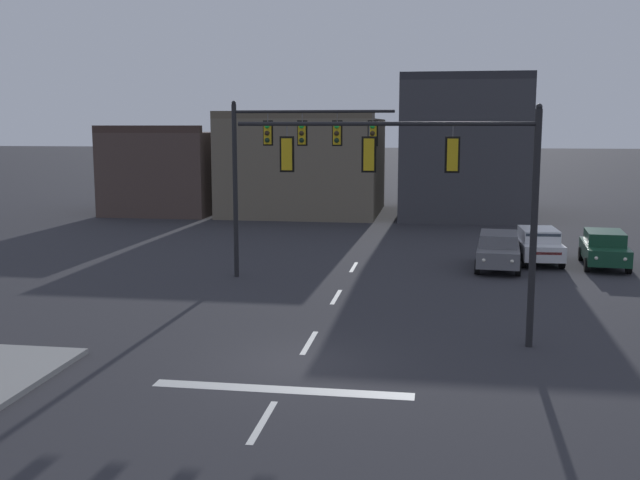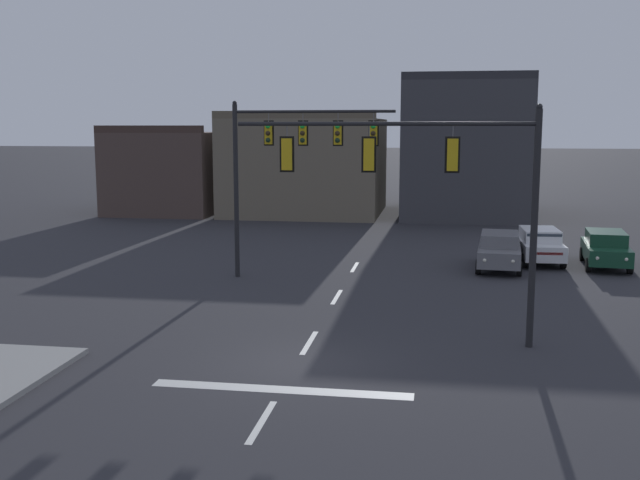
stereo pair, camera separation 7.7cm
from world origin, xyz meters
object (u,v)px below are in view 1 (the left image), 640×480
car_lot_nearside (498,250)px  signal_mast_far_side (287,152)px  car_lot_middle (604,248)px  signal_mast_near_side (437,178)px  car_lot_farside (538,244)px

car_lot_nearside → signal_mast_far_side: bearing=-157.6°
signal_mast_far_side → car_lot_nearside: (8.84, 3.64, -4.40)m
car_lot_nearside → car_lot_middle: (4.78, 1.25, 0.00)m
signal_mast_near_side → signal_mast_far_side: signal_mast_far_side is taller
signal_mast_far_side → car_lot_farside: signal_mast_far_side is taller
signal_mast_far_side → car_lot_middle: 15.13m
car_lot_nearside → car_lot_farside: 2.72m
signal_mast_far_side → car_lot_middle: bearing=19.8°
signal_mast_far_side → car_lot_nearside: 10.52m
signal_mast_near_side → signal_mast_far_side: (-6.04, 8.57, 0.40)m
car_lot_nearside → car_lot_farside: (1.95, 1.90, 0.00)m
car_lot_middle → car_lot_farside: same height
signal_mast_near_side → car_lot_farside: signal_mast_near_side is taller
signal_mast_near_side → car_lot_farside: 15.41m
signal_mast_far_side → car_lot_nearside: signal_mast_far_side is taller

